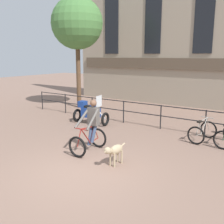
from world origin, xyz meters
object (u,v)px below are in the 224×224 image
cyclist_with_bike (91,129)px  dog (114,151)px  parked_motorcycle (90,112)px  parked_bicycle_near_lamp (202,132)px

cyclist_with_bike → dog: (1.30, -0.53, -0.32)m
cyclist_with_bike → dog: bearing=-23.9°
cyclist_with_bike → parked_motorcycle: (-2.24, 2.76, -0.20)m
cyclist_with_bike → dog: cyclist_with_bike is taller
parked_motorcycle → dog: bearing=-138.0°
cyclist_with_bike → dog: 1.44m
cyclist_with_bike → dog: size_ratio=1.81×
dog → parked_bicycle_near_lamp: parked_bicycle_near_lamp is taller
dog → parked_motorcycle: bearing=142.8°
dog → cyclist_with_bike: bearing=163.5°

